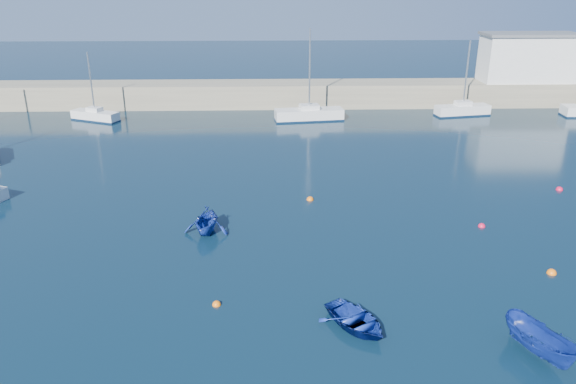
{
  "coord_description": "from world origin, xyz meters",
  "views": [
    {
      "loc": [
        1.43,
        -16.79,
        14.2
      ],
      "look_at": [
        2.35,
        15.13,
        1.6
      ],
      "focal_mm": 35.0,
      "sensor_mm": 36.0,
      "label": 1
    }
  ],
  "objects_px": {
    "harbor_office": "(528,59)",
    "dinghy_right": "(540,342)",
    "dinghy_left": "(206,220)",
    "sailboat_5": "(95,115)",
    "sailboat_6": "(309,114)",
    "dinghy_center": "(356,320)",
    "sailboat_7": "(462,110)"
  },
  "relations": [
    {
      "from": "harbor_office",
      "to": "dinghy_right",
      "type": "distance_m",
      "value": 48.57
    },
    {
      "from": "dinghy_left",
      "to": "dinghy_right",
      "type": "xyz_separation_m",
      "value": [
        14.27,
        -11.71,
        -0.12
      ]
    },
    {
      "from": "sailboat_5",
      "to": "sailboat_6",
      "type": "bearing_deg",
      "value": -67.11
    },
    {
      "from": "harbor_office",
      "to": "dinghy_left",
      "type": "distance_m",
      "value": 46.56
    },
    {
      "from": "dinghy_center",
      "to": "sailboat_5",
      "type": "bearing_deg",
      "value": 87.51
    },
    {
      "from": "harbor_office",
      "to": "dinghy_left",
      "type": "bearing_deg",
      "value": -134.41
    },
    {
      "from": "sailboat_6",
      "to": "dinghy_center",
      "type": "distance_m",
      "value": 35.86
    },
    {
      "from": "sailboat_7",
      "to": "dinghy_center",
      "type": "height_order",
      "value": "sailboat_7"
    },
    {
      "from": "harbor_office",
      "to": "dinghy_center",
      "type": "relative_size",
      "value": 3.06
    },
    {
      "from": "sailboat_7",
      "to": "dinghy_center",
      "type": "distance_m",
      "value": 40.95
    },
    {
      "from": "sailboat_6",
      "to": "dinghy_left",
      "type": "bearing_deg",
      "value": 156.32
    },
    {
      "from": "dinghy_center",
      "to": "dinghy_left",
      "type": "bearing_deg",
      "value": 94.39
    },
    {
      "from": "dinghy_center",
      "to": "dinghy_right",
      "type": "distance_m",
      "value": 7.27
    },
    {
      "from": "harbor_office",
      "to": "dinghy_right",
      "type": "relative_size",
      "value": 2.88
    },
    {
      "from": "harbor_office",
      "to": "sailboat_7",
      "type": "distance_m",
      "value": 10.96
    },
    {
      "from": "sailboat_5",
      "to": "dinghy_left",
      "type": "bearing_deg",
      "value": -128.05
    },
    {
      "from": "dinghy_center",
      "to": "dinghy_left",
      "type": "distance_m",
      "value": 12.06
    },
    {
      "from": "harbor_office",
      "to": "sailboat_6",
      "type": "distance_m",
      "value": 26.11
    },
    {
      "from": "dinghy_center",
      "to": "dinghy_right",
      "type": "height_order",
      "value": "dinghy_right"
    },
    {
      "from": "dinghy_left",
      "to": "dinghy_right",
      "type": "bearing_deg",
      "value": -32.23
    },
    {
      "from": "sailboat_5",
      "to": "dinghy_left",
      "type": "distance_m",
      "value": 30.26
    },
    {
      "from": "dinghy_center",
      "to": "harbor_office",
      "type": "bearing_deg",
      "value": 26.45
    },
    {
      "from": "harbor_office",
      "to": "sailboat_6",
      "type": "bearing_deg",
      "value": -164.64
    },
    {
      "from": "sailboat_6",
      "to": "sailboat_5",
      "type": "bearing_deg",
      "value": 81.28
    },
    {
      "from": "sailboat_6",
      "to": "sailboat_7",
      "type": "height_order",
      "value": "sailboat_6"
    },
    {
      "from": "sailboat_7",
      "to": "sailboat_5",
      "type": "bearing_deg",
      "value": 81.13
    },
    {
      "from": "dinghy_center",
      "to": "sailboat_6",
      "type": "bearing_deg",
      "value": 56.45
    },
    {
      "from": "dinghy_left",
      "to": "harbor_office",
      "type": "bearing_deg",
      "value": 52.73
    },
    {
      "from": "sailboat_6",
      "to": "dinghy_left",
      "type": "xyz_separation_m",
      "value": [
        -7.63,
        -26.3,
        0.15
      ]
    },
    {
      "from": "harbor_office",
      "to": "sailboat_5",
      "type": "distance_m",
      "value": 47.23
    },
    {
      "from": "dinghy_left",
      "to": "sailboat_6",
      "type": "bearing_deg",
      "value": 80.96
    },
    {
      "from": "sailboat_7",
      "to": "harbor_office",
      "type": "bearing_deg",
      "value": -69.0
    }
  ]
}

